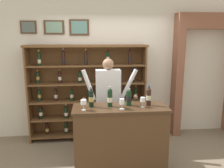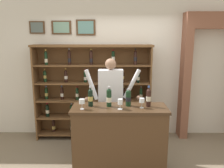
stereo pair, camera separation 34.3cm
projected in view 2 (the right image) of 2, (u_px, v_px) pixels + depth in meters
name	position (u px, v px, depth m)	size (l,w,h in m)	color
back_wall	(116.00, 63.00, 4.82)	(12.00, 0.19, 3.04)	silver
wine_shelf	(93.00, 89.00, 4.66)	(2.34, 0.38, 1.92)	brown
archway_doorway	(214.00, 68.00, 4.70)	(1.39, 0.45, 2.53)	brown
tasting_counter	(119.00, 140.00, 3.54)	(1.43, 0.52, 1.05)	#4C331E
shopkeeper	(111.00, 96.00, 4.02)	(0.99, 0.22, 1.71)	#2D3347
tasting_bottle_vin_santo	(90.00, 97.00, 3.45)	(0.07, 0.07, 0.31)	black
tasting_bottle_riserva	(109.00, 97.00, 3.43)	(0.08, 0.08, 0.31)	black
tasting_bottle_rosso	(128.00, 97.00, 3.46)	(0.08, 0.08, 0.27)	black
tasting_bottle_brunello	(149.00, 97.00, 3.43)	(0.07, 0.07, 0.32)	black
wine_glass_center	(82.00, 102.00, 3.31)	(0.08, 0.08, 0.15)	silver
wine_glass_spare	(142.00, 101.00, 3.37)	(0.08, 0.08, 0.15)	silver
wine_glass_left	(120.00, 102.00, 3.31)	(0.07, 0.07, 0.15)	silver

